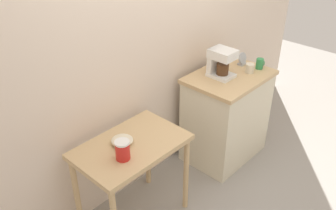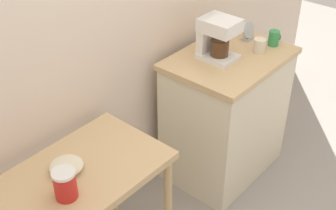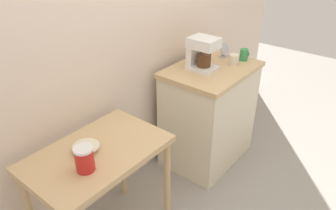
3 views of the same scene
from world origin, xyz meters
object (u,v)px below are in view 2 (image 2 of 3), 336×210
at_px(bowl_stoneware, 66,166).
at_px(coffee_maker, 216,37).
at_px(mug_small_cream, 260,45).
at_px(table_clock, 248,32).
at_px(canister_enamel, 65,184).
at_px(mug_tall_green, 274,38).

height_order(bowl_stoneware, coffee_maker, coffee_maker).
bearing_deg(mug_small_cream, coffee_maker, 146.61).
bearing_deg(coffee_maker, table_clock, -2.53).
xyz_separation_m(bowl_stoneware, mug_small_cream, (1.40, -0.18, 0.16)).
bearing_deg(table_clock, coffee_maker, 177.47).
height_order(bowl_stoneware, canister_enamel, canister_enamel).
bearing_deg(coffee_maker, bowl_stoneware, 179.28).
distance_m(bowl_stoneware, mug_small_cream, 1.42).
xyz_separation_m(canister_enamel, mug_small_cream, (1.51, -0.04, 0.11)).
bearing_deg(coffee_maker, mug_tall_green, -25.21).
bearing_deg(bowl_stoneware, coffee_maker, -0.72).
bearing_deg(canister_enamel, mug_small_cream, -1.70).
xyz_separation_m(bowl_stoneware, table_clock, (1.50, -0.03, 0.17)).
bearing_deg(canister_enamel, bowl_stoneware, 51.19).
xyz_separation_m(bowl_stoneware, canister_enamel, (-0.11, -0.13, 0.04)).
distance_m(canister_enamel, coffee_maker, 1.28).
xyz_separation_m(mug_tall_green, mug_small_cream, (-0.14, 0.02, -0.01)).
relative_size(canister_enamel, coffee_maker, 0.55).
bearing_deg(table_clock, bowl_stoneware, 178.86).
height_order(bowl_stoneware, table_clock, table_clock).
bearing_deg(bowl_stoneware, table_clock, -1.14).
height_order(coffee_maker, mug_tall_green, coffee_maker).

